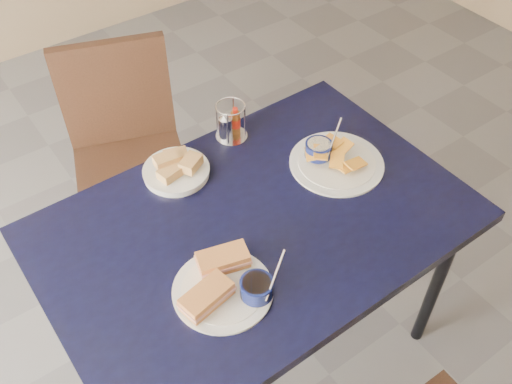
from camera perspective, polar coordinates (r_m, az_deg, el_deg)
ground at (r=2.29m, az=-5.45°, el=-16.89°), size 6.00×6.00×0.00m
dining_table at (r=1.75m, az=-0.04°, el=-4.19°), size 1.27×0.86×0.75m
chair_far at (r=2.36m, az=-13.55°, el=4.82°), size 0.54×0.54×0.92m
sandwich_plate at (r=1.54m, az=-3.05°, el=-9.13°), size 0.30×0.27×0.12m
plantain_plate at (r=1.89m, az=7.52°, el=3.39°), size 0.31×0.31×0.12m
bread_basket at (r=1.84m, az=-7.98°, el=2.31°), size 0.21×0.21×0.07m
condiment_caddy at (r=1.94m, az=-2.65°, el=6.78°), size 0.11×0.11×0.14m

